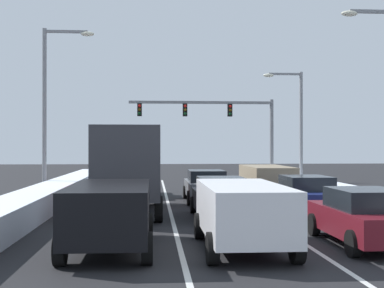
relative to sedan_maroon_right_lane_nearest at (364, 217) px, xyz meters
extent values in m
plane|color=black|center=(-3.24, 6.13, -0.76)|extent=(120.00, 120.00, 0.00)
cube|color=silver|center=(-1.54, 9.46, -0.76)|extent=(0.14, 36.68, 0.01)
cube|color=silver|center=(-4.94, 9.46, -0.76)|extent=(0.14, 36.68, 0.01)
cube|color=silver|center=(3.76, 9.46, -0.45)|extent=(2.02, 36.68, 0.63)
cube|color=silver|center=(-10.24, 9.46, -0.32)|extent=(1.66, 36.68, 0.89)
cube|color=maroon|center=(0.00, 0.04, -0.13)|extent=(1.82, 4.50, 0.70)
cube|color=black|center=(0.00, -0.11, 0.47)|extent=(1.64, 2.20, 0.55)
cube|color=red|center=(-0.69, -2.16, -0.01)|extent=(0.24, 0.08, 0.14)
cylinder|color=black|center=(-0.89, 1.59, -0.43)|extent=(0.22, 0.66, 0.66)
cylinder|color=black|center=(0.89, 1.59, -0.43)|extent=(0.22, 0.66, 0.66)
cylinder|color=black|center=(-0.89, -1.51, -0.43)|extent=(0.22, 0.66, 0.66)
cube|color=navy|center=(0.20, 6.25, -0.13)|extent=(1.82, 4.50, 0.70)
cube|color=black|center=(0.20, 6.10, 0.47)|extent=(1.64, 2.20, 0.55)
cube|color=red|center=(-0.49, 4.05, -0.01)|extent=(0.24, 0.08, 0.14)
cube|color=red|center=(0.89, 4.05, -0.01)|extent=(0.24, 0.08, 0.14)
cylinder|color=black|center=(-0.69, 7.80, -0.43)|extent=(0.22, 0.66, 0.66)
cylinder|color=black|center=(1.09, 7.80, -0.43)|extent=(0.22, 0.66, 0.66)
cylinder|color=black|center=(-0.69, 4.70, -0.43)|extent=(0.22, 0.66, 0.66)
cylinder|color=black|center=(1.09, 4.70, -0.43)|extent=(0.22, 0.66, 0.66)
cube|color=#937F60|center=(-0.06, 12.04, 0.28)|extent=(1.95, 4.90, 1.25)
cube|color=black|center=(-0.06, 9.63, 0.56)|extent=(1.56, 0.06, 0.55)
cube|color=red|center=(-0.84, 9.64, 0.18)|extent=(0.20, 0.08, 0.28)
cube|color=red|center=(0.72, 9.64, 0.18)|extent=(0.20, 0.08, 0.28)
cylinder|color=black|center=(-1.01, 13.74, -0.39)|extent=(0.25, 0.74, 0.74)
cylinder|color=black|center=(0.90, 13.74, -0.39)|extent=(0.25, 0.74, 0.74)
cylinder|color=black|center=(-1.01, 10.34, -0.39)|extent=(0.25, 0.74, 0.74)
cylinder|color=black|center=(0.90, 10.34, -0.39)|extent=(0.25, 0.74, 0.74)
cube|color=silver|center=(-3.36, -0.39, 0.28)|extent=(1.95, 4.90, 1.25)
cube|color=black|center=(-3.36, -2.80, 0.56)|extent=(1.56, 0.06, 0.55)
cube|color=red|center=(-4.14, -2.79, 0.18)|extent=(0.20, 0.08, 0.28)
cube|color=red|center=(-2.58, -2.79, 0.18)|extent=(0.20, 0.08, 0.28)
cylinder|color=black|center=(-4.31, 1.31, -0.39)|extent=(0.25, 0.74, 0.74)
cylinder|color=black|center=(-2.40, 1.31, -0.39)|extent=(0.25, 0.74, 0.74)
cylinder|color=black|center=(-4.31, -2.09, -0.39)|extent=(0.25, 0.74, 0.74)
cylinder|color=black|center=(-2.40, -2.09, -0.39)|extent=(0.25, 0.74, 0.74)
cube|color=#38383D|center=(-3.15, 5.63, -0.13)|extent=(1.82, 4.50, 0.70)
cube|color=black|center=(-3.15, 5.48, 0.47)|extent=(1.64, 2.20, 0.55)
cube|color=red|center=(-3.84, 3.43, -0.01)|extent=(0.24, 0.08, 0.14)
cube|color=red|center=(-2.46, 3.43, -0.01)|extent=(0.24, 0.08, 0.14)
cylinder|color=black|center=(-4.04, 7.18, -0.43)|extent=(0.22, 0.66, 0.66)
cylinder|color=black|center=(-2.26, 7.18, -0.43)|extent=(0.22, 0.66, 0.66)
cylinder|color=black|center=(-4.04, 4.08, -0.43)|extent=(0.22, 0.66, 0.66)
cylinder|color=black|center=(-2.26, 4.08, -0.43)|extent=(0.22, 0.66, 0.66)
cube|color=slate|center=(-3.11, 11.43, -0.13)|extent=(1.82, 4.50, 0.70)
cube|color=black|center=(-3.11, 11.28, 0.47)|extent=(1.64, 2.20, 0.55)
cube|color=red|center=(-3.81, 9.23, -0.01)|extent=(0.24, 0.08, 0.14)
cube|color=red|center=(-2.42, 9.23, -0.01)|extent=(0.24, 0.08, 0.14)
cylinder|color=black|center=(-4.00, 12.98, -0.43)|extent=(0.22, 0.66, 0.66)
cylinder|color=black|center=(-2.22, 12.98, -0.43)|extent=(0.22, 0.66, 0.66)
cylinder|color=black|center=(-4.00, 9.88, -0.43)|extent=(0.22, 0.66, 0.66)
cylinder|color=black|center=(-2.22, 9.88, -0.43)|extent=(0.22, 0.66, 0.66)
cube|color=black|center=(-6.72, -0.24, 0.28)|extent=(1.95, 4.90, 1.25)
cube|color=black|center=(-6.72, -2.65, 0.56)|extent=(1.56, 0.06, 0.55)
cube|color=red|center=(-7.50, -2.64, 0.18)|extent=(0.20, 0.08, 0.28)
cube|color=red|center=(-5.94, -2.64, 0.18)|extent=(0.20, 0.08, 0.28)
cylinder|color=black|center=(-7.67, 1.46, -0.39)|extent=(0.25, 0.74, 0.74)
cylinder|color=black|center=(-5.76, 1.46, -0.39)|extent=(0.25, 0.74, 0.74)
cylinder|color=black|center=(-7.67, -1.94, -0.39)|extent=(0.25, 0.74, 0.74)
cylinder|color=black|center=(-5.76, -1.94, -0.39)|extent=(0.25, 0.74, 0.74)
cube|color=maroon|center=(-6.56, 9.85, 0.80)|extent=(2.35, 2.20, 2.00)
cube|color=#333338|center=(-6.56, 6.25, 1.30)|extent=(2.35, 5.00, 2.60)
cylinder|color=black|center=(-7.69, 10.15, -0.30)|extent=(0.28, 0.92, 0.92)
cylinder|color=black|center=(-5.44, 10.15, -0.30)|extent=(0.28, 0.92, 0.92)
cylinder|color=black|center=(-7.69, 4.75, -0.30)|extent=(0.28, 0.92, 0.92)
cylinder|color=black|center=(-5.44, 4.75, -0.30)|extent=(0.28, 0.92, 0.92)
cube|color=#1E5633|center=(-6.43, 14.72, -0.13)|extent=(1.82, 4.50, 0.70)
cube|color=black|center=(-6.43, 14.57, 0.47)|extent=(1.64, 2.20, 0.55)
cube|color=red|center=(-7.13, 12.52, -0.01)|extent=(0.24, 0.08, 0.14)
cube|color=red|center=(-5.74, 12.52, -0.01)|extent=(0.24, 0.08, 0.14)
cylinder|color=black|center=(-7.32, 16.27, -0.43)|extent=(0.22, 0.66, 0.66)
cylinder|color=black|center=(-5.54, 16.27, -0.43)|extent=(0.22, 0.66, 0.66)
cylinder|color=black|center=(-7.32, 13.17, -0.43)|extent=(0.22, 0.66, 0.66)
cylinder|color=black|center=(-5.54, 13.17, -0.43)|extent=(0.22, 0.66, 0.66)
cylinder|color=slate|center=(3.36, 26.14, 2.34)|extent=(0.28, 0.28, 6.20)
cube|color=slate|center=(-2.04, 26.14, 5.19)|extent=(10.80, 0.20, 0.20)
cube|color=black|center=(0.16, 26.14, 4.61)|extent=(0.34, 0.34, 0.95)
sphere|color=red|center=(0.16, 25.95, 4.90)|extent=(0.22, 0.22, 0.22)
sphere|color=#593F0C|center=(0.16, 25.95, 4.61)|extent=(0.22, 0.22, 0.22)
sphere|color=#0C3819|center=(0.16, 25.95, 4.33)|extent=(0.22, 0.22, 0.22)
cube|color=black|center=(-3.24, 26.14, 4.61)|extent=(0.34, 0.34, 0.95)
sphere|color=red|center=(-3.24, 25.95, 4.90)|extent=(0.22, 0.22, 0.22)
sphere|color=#593F0C|center=(-3.24, 25.95, 4.61)|extent=(0.22, 0.22, 0.22)
sphere|color=#0C3819|center=(-3.24, 25.95, 4.33)|extent=(0.22, 0.22, 0.22)
cube|color=black|center=(-6.64, 26.14, 4.61)|extent=(0.34, 0.34, 0.95)
sphere|color=red|center=(-6.64, 25.95, 4.90)|extent=(0.22, 0.22, 0.22)
sphere|color=#593F0C|center=(-6.64, 25.95, 4.61)|extent=(0.22, 0.22, 0.22)
sphere|color=#0C3819|center=(-6.64, 25.95, 4.33)|extent=(0.22, 0.22, 0.22)
cube|color=gray|center=(3.63, 7.79, 7.51)|extent=(2.20, 0.14, 0.14)
ellipsoid|color=#EAE5C6|center=(2.53, 7.79, 7.41)|extent=(0.70, 0.36, 0.24)
cylinder|color=gray|center=(4.23, 21.13, 3.04)|extent=(0.22, 0.22, 7.62)
cube|color=gray|center=(3.13, 21.13, 6.70)|extent=(2.20, 0.14, 0.14)
ellipsoid|color=#EAE5C6|center=(2.03, 21.13, 6.60)|extent=(0.70, 0.36, 0.24)
cylinder|color=gray|center=(-11.22, 14.12, 3.60)|extent=(0.22, 0.22, 8.73)
cube|color=gray|center=(-10.12, 14.12, 7.82)|extent=(2.20, 0.14, 0.14)
ellipsoid|color=#EAE5C6|center=(-9.02, 14.12, 7.72)|extent=(0.70, 0.36, 0.24)
camera|label=1|loc=(-5.63, -13.89, 1.88)|focal=50.02mm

